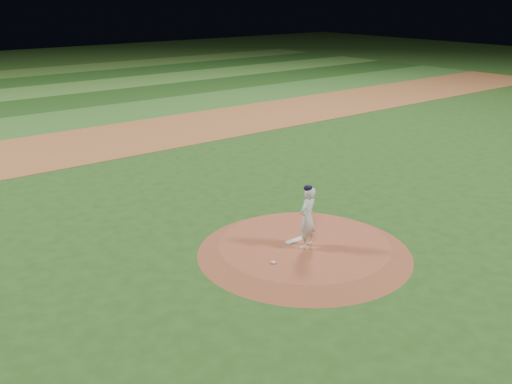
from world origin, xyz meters
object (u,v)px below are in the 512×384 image
(pitchers_mound, at_px, (304,248))
(pitching_rubber, at_px, (296,240))
(rosin_bag, at_px, (273,262))
(pitcher_on_mound, at_px, (307,217))

(pitchers_mound, height_order, pitching_rubber, pitching_rubber)
(pitchers_mound, xyz_separation_m, rosin_bag, (-1.35, -0.38, 0.16))
(pitchers_mound, distance_m, rosin_bag, 1.41)
(pitching_rubber, xyz_separation_m, rosin_bag, (-1.31, -0.64, 0.02))
(pitching_rubber, height_order, rosin_bag, rosin_bag)
(rosin_bag, relative_size, pitcher_on_mound, 0.07)
(rosin_bag, bearing_deg, pitching_rubber, 26.22)
(pitchers_mound, height_order, pitcher_on_mound, pitcher_on_mound)
(pitchers_mound, xyz_separation_m, pitcher_on_mound, (-0.09, -0.18, 0.94))
(rosin_bag, bearing_deg, pitchers_mound, 15.59)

